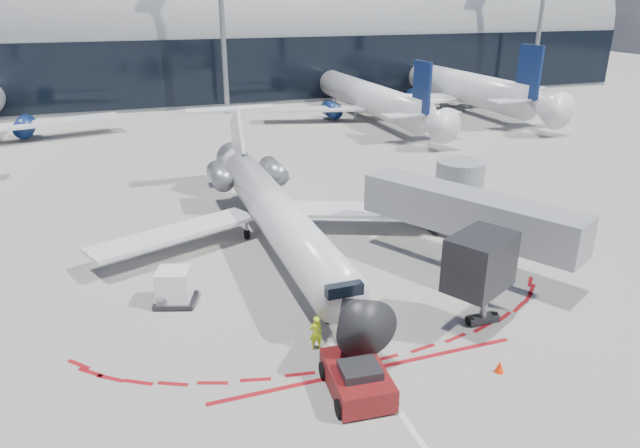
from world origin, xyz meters
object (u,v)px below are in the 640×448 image
object	(u,v)px
pushback_tug	(357,378)
uld_container	(175,287)
ramp_worker	(316,333)
regional_jet	(273,209)

from	to	relation	value
pushback_tug	uld_container	distance (m)	11.51
ramp_worker	uld_container	size ratio (longest dim) A/B	0.67
ramp_worker	uld_container	bearing A→B (deg)	-47.57
regional_jet	ramp_worker	bearing A→B (deg)	-95.94
pushback_tug	uld_container	bearing A→B (deg)	127.13
regional_jet	pushback_tug	world-z (taller)	regional_jet
regional_jet	uld_container	bearing A→B (deg)	-139.24
regional_jet	ramp_worker	size ratio (longest dim) A/B	17.00
ramp_worker	uld_container	distance (m)	8.40
uld_container	regional_jet	bearing A→B (deg)	58.80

